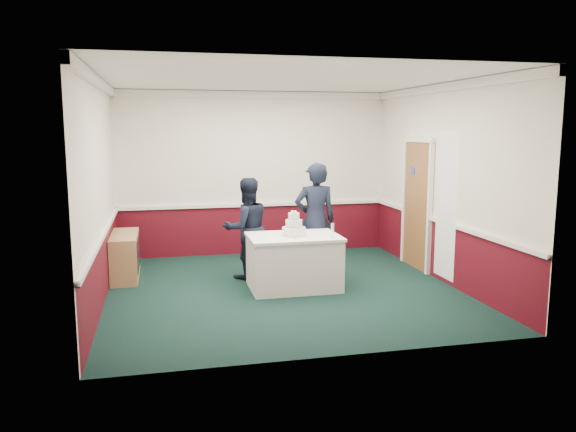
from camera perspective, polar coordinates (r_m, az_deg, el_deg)
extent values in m
plane|color=black|center=(8.27, -0.48, -7.46)|extent=(5.00, 5.00, 0.00)
cube|color=white|center=(10.40, -3.43, 4.31)|extent=(5.00, 0.05, 3.00)
cube|color=white|center=(7.83, -18.49, 2.37)|extent=(0.05, 5.00, 3.00)
cube|color=white|center=(8.84, 15.40, 3.20)|extent=(0.05, 5.00, 3.00)
cube|color=white|center=(7.96, -0.51, 13.55)|extent=(5.00, 5.00, 0.05)
cube|color=#4E0A15|center=(10.54, -3.38, -1.39)|extent=(5.00, 0.02, 0.90)
cube|color=white|center=(10.46, -3.39, 1.14)|extent=(4.98, 0.05, 0.06)
cube|color=white|center=(10.37, -3.49, 12.21)|extent=(5.00, 0.08, 0.12)
cube|color=olive|center=(9.60, 12.99, 1.01)|extent=(0.05, 0.90, 2.10)
cube|color=#234799|center=(9.66, 12.56, 4.48)|extent=(0.01, 0.12, 0.12)
cube|color=white|center=(8.63, 15.77, 1.05)|extent=(0.02, 0.60, 2.20)
cube|color=#A1764E|center=(9.18, -16.22, -3.91)|extent=(0.40, 1.20, 0.70)
cube|color=black|center=(9.16, -14.95, -3.57)|extent=(0.01, 1.00, 0.50)
cube|color=white|center=(8.24, 0.59, -4.79)|extent=(1.28, 0.88, 0.76)
cube|color=white|center=(8.15, 0.59, -2.13)|extent=(1.32, 0.92, 0.04)
cylinder|color=white|center=(8.14, 0.60, -1.57)|extent=(0.34, 0.34, 0.12)
cylinder|color=silver|center=(8.15, 0.60, -1.90)|extent=(0.35, 0.35, 0.03)
cylinder|color=white|center=(8.12, 0.60, -0.77)|extent=(0.24, 0.24, 0.11)
cylinder|color=silver|center=(8.12, 0.60, -1.07)|extent=(0.25, 0.25, 0.02)
cylinder|color=white|center=(8.10, 0.60, -0.04)|extent=(0.16, 0.16, 0.10)
cylinder|color=silver|center=(8.11, 0.60, -0.31)|extent=(0.17, 0.17, 0.02)
sphere|color=#EDE5C9|center=(8.09, 0.60, 0.43)|extent=(0.03, 0.03, 0.03)
sphere|color=#EDE5C9|center=(8.11, 0.77, 0.45)|extent=(0.03, 0.03, 0.03)
sphere|color=#EDE5C9|center=(8.11, 0.42, 0.45)|extent=(0.03, 0.03, 0.03)
sphere|color=#EDE5C9|center=(8.07, 0.76, 0.41)|extent=(0.03, 0.03, 0.03)
sphere|color=#EDE5C9|center=(8.07, 0.44, 0.41)|extent=(0.03, 0.03, 0.03)
cube|color=silver|center=(7.95, 0.72, -2.24)|extent=(0.02, 0.22, 0.00)
cylinder|color=silver|center=(8.01, 4.54, -2.18)|extent=(0.05, 0.05, 0.01)
cylinder|color=silver|center=(8.00, 4.55, -1.85)|extent=(0.01, 0.01, 0.09)
cylinder|color=silver|center=(7.99, 4.56, -1.14)|extent=(0.04, 0.04, 0.11)
imported|color=black|center=(8.76, -4.21, -1.25)|extent=(0.87, 0.73, 1.58)
imported|color=black|center=(8.84, 2.77, -0.40)|extent=(0.67, 0.46, 1.80)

